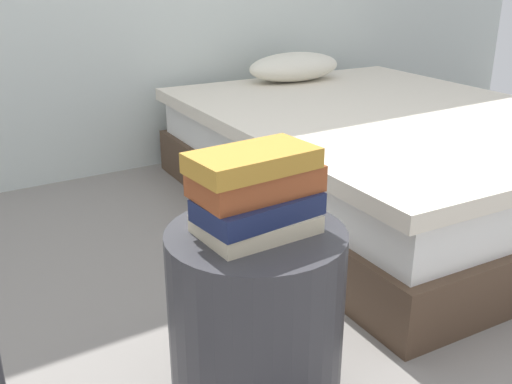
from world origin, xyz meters
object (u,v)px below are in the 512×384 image
book_navy (257,207)px  book_ochre (252,160)px  book_cream (257,224)px  book_rust (256,181)px  bed (382,155)px  side_table (256,318)px

book_navy → book_ochre: size_ratio=0.98×
book_cream → book_rust: (0.01, 0.01, 0.11)m
bed → book_rust: 1.55m
bed → book_navy: 1.55m
book_rust → book_ochre: 0.06m
bed → book_ochre: bearing=-142.6°
book_navy → book_rust: size_ratio=0.96×
book_cream → book_rust: bearing=68.7°
book_navy → book_rust: book_rust is taller
side_table → book_cream: bearing=-76.9°
bed → side_table: 1.51m
book_navy → book_rust: bearing=58.1°
book_navy → book_ochre: book_ochre is taller
book_cream → book_rust: size_ratio=0.91×
side_table → bed: bearing=34.5°
book_cream → book_rust: book_rust is taller
bed → book_rust: book_rust is taller
side_table → book_rust: 0.37m
book_rust → book_ochre: (-0.02, -0.01, 0.06)m
book_cream → book_rust: 0.11m
bed → book_rust: size_ratio=7.02×
bed → book_cream: bearing=-142.2°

